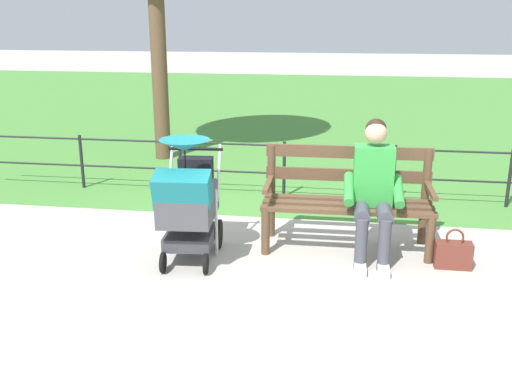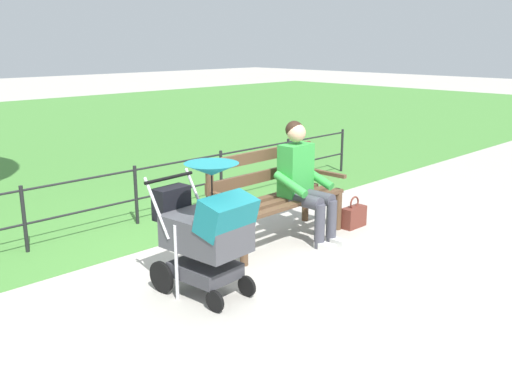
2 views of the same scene
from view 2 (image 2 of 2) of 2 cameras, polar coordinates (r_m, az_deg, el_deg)
The scene contains 6 objects.
ground_plane at distance 5.61m, azimuth -2.85°, elevation -6.83°, with size 60.00×60.00×0.00m, color #ADA89E.
park_bench at distance 6.03m, azimuth 1.74°, elevation 0.00°, with size 1.61×0.63×0.96m.
person_on_bench at distance 6.01m, azimuth 4.80°, elevation 1.40°, with size 0.54×0.74×1.28m.
stroller at distance 4.68m, azimuth -5.02°, elevation -3.64°, with size 0.56×0.92×1.15m.
handbag at distance 6.62m, azimuth 9.84°, elevation -2.44°, with size 0.32×0.14×0.37m.
park_fence at distance 6.84m, azimuth -10.08°, elevation 0.69°, with size 7.91×0.04×0.70m.
Camera 2 is at (3.46, 3.89, 2.08)m, focal length 39.66 mm.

